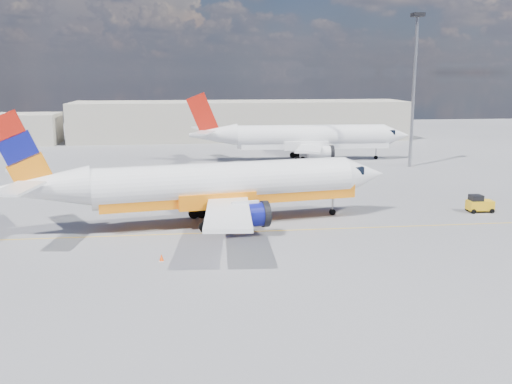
{
  "coord_description": "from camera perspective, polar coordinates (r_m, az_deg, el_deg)",
  "views": [
    {
      "loc": [
        -6.81,
        -45.73,
        13.89
      ],
      "look_at": [
        -0.73,
        3.46,
        3.5
      ],
      "focal_mm": 40.0,
      "sensor_mm": 36.0,
      "label": 1
    }
  ],
  "objects": [
    {
      "name": "terminal_main",
      "position": [
        121.71,
        -1.47,
        7.18
      ],
      "size": [
        70.0,
        14.0,
        8.0
      ],
      "primitive_type": "cube",
      "color": "beige",
      "rests_on": "ground"
    },
    {
      "name": "floodlight_mast",
      "position": [
        88.11,
        15.56,
        11.07
      ],
      "size": [
        1.63,
        1.63,
        22.29
      ],
      "color": "gray",
      "rests_on": "ground"
    },
    {
      "name": "main_jet",
      "position": [
        52.77,
        -4.3,
        0.66
      ],
      "size": [
        36.65,
        28.48,
        11.07
      ],
      "rotation": [
        0.0,
        0.0,
        0.17
      ],
      "color": "white",
      "rests_on": "ground"
    },
    {
      "name": "traffic_cone",
      "position": [
        43.66,
        -9.43,
        -6.5
      ],
      "size": [
        0.4,
        0.4,
        0.57
      ],
      "color": "white",
      "rests_on": "ground"
    },
    {
      "name": "taxi_line",
      "position": [
        51.13,
        0.88,
        -3.92
      ],
      "size": [
        70.0,
        0.15,
        0.01
      ],
      "primitive_type": "cube",
      "color": "yellow",
      "rests_on": "ground"
    },
    {
      "name": "second_jet",
      "position": [
        92.23,
        4.83,
        5.42
      ],
      "size": [
        36.13,
        28.58,
        10.95
      ],
      "rotation": [
        0.0,
        0.0,
        -0.03
      ],
      "color": "white",
      "rests_on": "ground"
    },
    {
      "name": "gse_tug",
      "position": [
        62.11,
        21.42,
        -1.12
      ],
      "size": [
        2.53,
        1.58,
        1.79
      ],
      "rotation": [
        0.0,
        0.0,
        -0.01
      ],
      "color": "black",
      "rests_on": "ground"
    },
    {
      "name": "ground",
      "position": [
        48.28,
        1.37,
        -4.89
      ],
      "size": [
        240.0,
        240.0,
        0.0
      ],
      "primitive_type": "plane",
      "color": "#5B5B60",
      "rests_on": "ground"
    }
  ]
}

